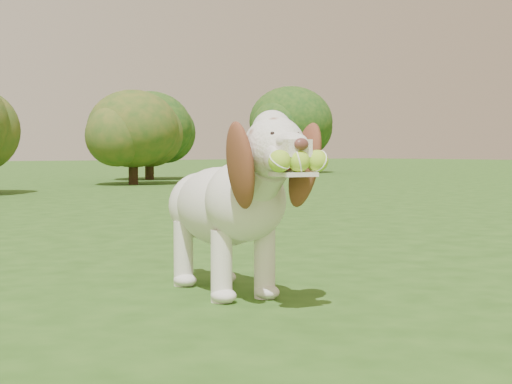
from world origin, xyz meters
TOP-DOWN VIEW (x-y plane):
  - ground at (0.00, 0.00)m, footprint 80.00×80.00m
  - dog at (0.06, 0.28)m, footprint 0.47×1.05m
  - shrub_h at (10.68, 13.00)m, footprint 2.07×2.07m
  - shrub_f at (5.63, 11.05)m, footprint 1.62×1.62m
  - shrub_d at (4.35, 9.25)m, footprint 1.48×1.48m

SIDE VIEW (x-z plane):
  - ground at x=0.00m, z-range 0.00..0.00m
  - dog at x=0.06m, z-range 0.02..0.70m
  - shrub_d at x=4.35m, z-range 0.14..1.67m
  - shrub_f at x=5.63m, z-range 0.15..1.83m
  - shrub_h at x=10.68m, z-range 0.19..2.34m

